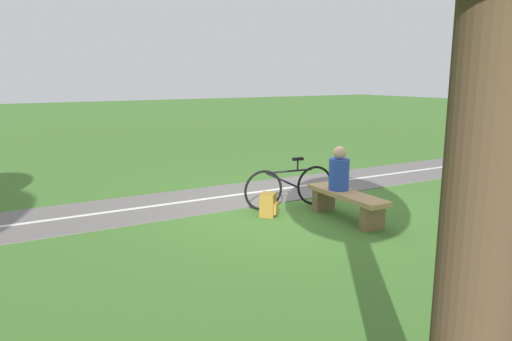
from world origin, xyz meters
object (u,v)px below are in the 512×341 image
(bench, at_px, (347,201))
(bicycle, at_px, (290,187))
(person_seated, at_px, (339,171))
(backpack, at_px, (269,205))

(bench, distance_m, bicycle, 1.16)
(person_seated, bearing_deg, bicycle, 26.54)
(bench, xyz_separation_m, bicycle, (1.10, 0.38, 0.07))
(bench, xyz_separation_m, backpack, (0.84, 1.00, -0.12))
(person_seated, distance_m, bicycle, 1.03)
(bench, relative_size, person_seated, 2.28)
(person_seated, bearing_deg, backpack, 60.97)
(bench, distance_m, backpack, 1.31)
(person_seated, distance_m, backpack, 1.32)
(bench, xyz_separation_m, person_seated, (0.22, -0.01, 0.46))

